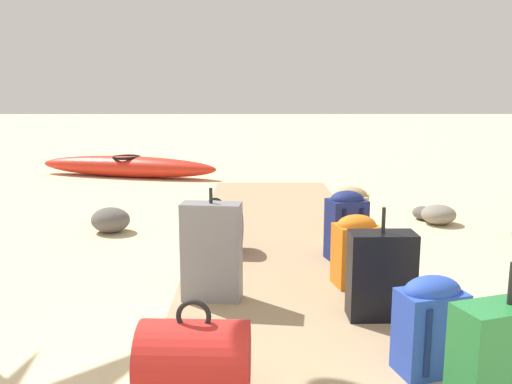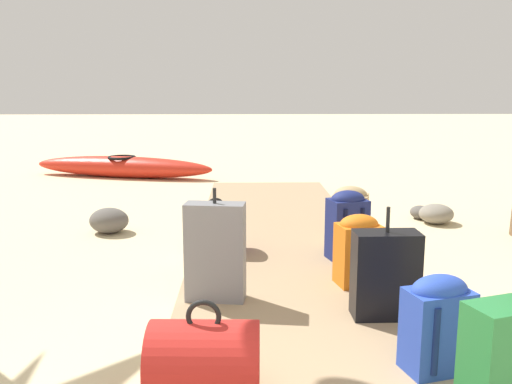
% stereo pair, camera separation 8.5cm
% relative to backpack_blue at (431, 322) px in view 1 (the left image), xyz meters
% --- Properties ---
extents(ground_plane, '(60.00, 60.00, 0.00)m').
position_rel_backpack_blue_xyz_m(ground_plane, '(-0.63, 1.44, -0.35)').
color(ground_plane, beige).
extents(boardwalk, '(1.66, 7.32, 0.08)m').
position_rel_backpack_blue_xyz_m(boardwalk, '(-0.63, 2.17, -0.31)').
color(boardwalk, tan).
rests_on(boardwalk, ground).
extents(backpack_blue, '(0.37, 0.29, 0.52)m').
position_rel_backpack_blue_xyz_m(backpack_blue, '(0.00, 0.00, 0.00)').
color(backpack_blue, '#2847B7').
rests_on(backpack_blue, boardwalk).
extents(suitcase_green, '(0.47, 0.32, 0.77)m').
position_rel_backpack_blue_xyz_m(suitcase_green, '(0.12, -0.55, 0.03)').
color(suitcase_green, '#237538').
rests_on(suitcase_green, boardwalk).
extents(backpack_navy, '(0.36, 0.32, 0.60)m').
position_rel_backpack_blue_xyz_m(backpack_navy, '(-0.11, 1.90, 0.04)').
color(backpack_navy, navy).
rests_on(backpack_navy, boardwalk).
extents(duffel_bag_purple, '(0.50, 0.42, 0.49)m').
position_rel_backpack_blue_xyz_m(duffel_bag_purple, '(-1.24, 2.15, -0.08)').
color(duffel_bag_purple, '#6B2D84').
rests_on(duffel_bag_purple, boardwalk).
extents(duffel_bag_red, '(0.53, 0.40, 0.49)m').
position_rel_backpack_blue_xyz_m(duffel_bag_red, '(-1.18, -0.24, -0.08)').
color(duffel_bag_red, red).
rests_on(duffel_bag_red, boardwalk).
extents(backpack_orange, '(0.35, 0.30, 0.53)m').
position_rel_backpack_blue_xyz_m(backpack_orange, '(-0.14, 1.28, 0.01)').
color(backpack_orange, orange).
rests_on(backpack_orange, boardwalk).
extents(suitcase_black, '(0.42, 0.22, 0.72)m').
position_rel_backpack_blue_xyz_m(suitcase_black, '(-0.09, 0.69, 0.01)').
color(suitcase_black, black).
rests_on(suitcase_black, boardwalk).
extents(suitcase_grey, '(0.42, 0.23, 0.79)m').
position_rel_backpack_blue_xyz_m(suitcase_grey, '(-1.19, 1.01, 0.07)').
color(suitcase_grey, slate).
rests_on(suitcase_grey, boardwalk).
extents(backpack_tan, '(0.38, 0.32, 0.55)m').
position_rel_backpack_blue_xyz_m(backpack_tan, '(0.01, 2.39, 0.02)').
color(backpack_tan, tan).
rests_on(backpack_tan, boardwalk).
extents(kayak, '(3.35, 1.40, 0.37)m').
position_rel_backpack_blue_xyz_m(kayak, '(-3.12, 6.92, -0.17)').
color(kayak, red).
rests_on(kayak, ground).
extents(rock_right_near, '(0.55, 0.56, 0.22)m').
position_rel_backpack_blue_xyz_m(rock_right_near, '(1.22, 3.46, -0.24)').
color(rock_right_near, gray).
rests_on(rock_right_near, ground).
extents(rock_left_far, '(0.56, 0.54, 0.27)m').
position_rel_backpack_blue_xyz_m(rock_left_far, '(-2.44, 3.12, -0.22)').
color(rock_left_far, '#5B5651').
rests_on(rock_left_far, ground).
extents(rock_right_far, '(0.29, 0.31, 0.16)m').
position_rel_backpack_blue_xyz_m(rock_right_far, '(1.11, 3.69, -0.27)').
color(rock_right_far, '#5B5651').
rests_on(rock_right_far, ground).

